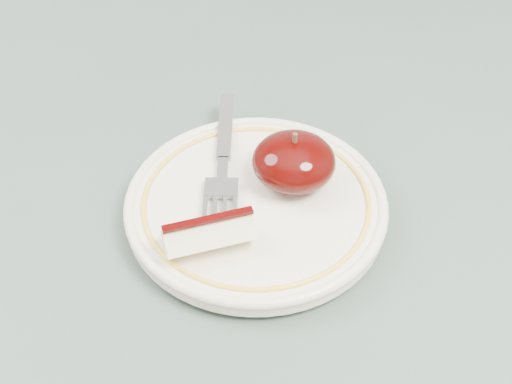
{
  "coord_description": "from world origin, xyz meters",
  "views": [
    {
      "loc": [
        0.1,
        -0.42,
        1.17
      ],
      "look_at": [
        0.08,
        -0.02,
        0.78
      ],
      "focal_mm": 50.0,
      "sensor_mm": 36.0,
      "label": 1
    }
  ],
  "objects_px": {
    "fork": "(223,160)",
    "plate": "(256,205)",
    "apple_half": "(294,162)",
    "table": "(167,266)"
  },
  "relations": [
    {
      "from": "plate",
      "to": "fork",
      "type": "height_order",
      "value": "fork"
    },
    {
      "from": "apple_half",
      "to": "fork",
      "type": "xyz_separation_m",
      "value": [
        -0.06,
        0.02,
        -0.02
      ]
    },
    {
      "from": "apple_half",
      "to": "fork",
      "type": "relative_size",
      "value": 0.4
    },
    {
      "from": "apple_half",
      "to": "fork",
      "type": "height_order",
      "value": "apple_half"
    },
    {
      "from": "table",
      "to": "fork",
      "type": "xyz_separation_m",
      "value": [
        0.05,
        0.03,
        0.11
      ]
    },
    {
      "from": "apple_half",
      "to": "table",
      "type": "bearing_deg",
      "value": -175.65
    },
    {
      "from": "plate",
      "to": "apple_half",
      "type": "bearing_deg",
      "value": 40.69
    },
    {
      "from": "table",
      "to": "plate",
      "type": "bearing_deg",
      "value": -11.25
    },
    {
      "from": "plate",
      "to": "apple_half",
      "type": "relative_size",
      "value": 3.11
    },
    {
      "from": "fork",
      "to": "plate",
      "type": "bearing_deg",
      "value": -147.28
    }
  ]
}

